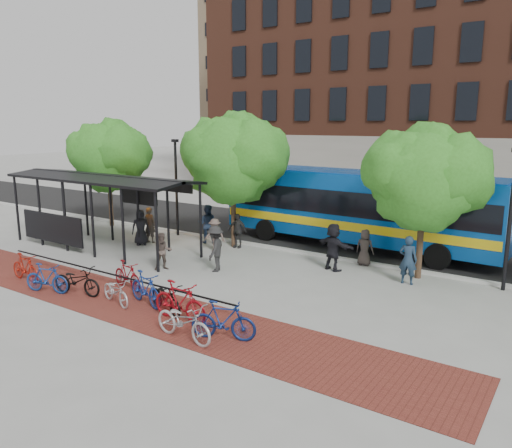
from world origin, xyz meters
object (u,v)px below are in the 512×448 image
Objects in this scene: bus_shelter at (99,186)px; bike_11 at (223,321)px; bike_3 at (47,278)px; tree_b at (235,155)px; pedestrian_4 at (237,231)px; bike_5 at (127,275)px; bike_4 at (77,281)px; bike_10 at (184,321)px; lamp_post_right at (511,216)px; pedestrian_2 at (207,224)px; bike_1 at (25,268)px; pedestrian_8 at (163,251)px; pedestrian_6 at (365,247)px; bus at (358,204)px; bike_7 at (146,289)px; bike_9 at (180,302)px; pedestrian_1 at (150,225)px; bike_6 at (116,291)px; pedestrian_7 at (408,260)px; pedestrian_9 at (215,249)px; pedestrian_3 at (215,235)px; bike_8 at (166,298)px; pedestrian_5 at (333,247)px; tree_c at (427,175)px; lamp_post_left at (176,185)px; pedestrian_0 at (141,227)px; tree_a at (109,153)px.

bus_shelter reaches higher than bike_11.
bike_3 is at bearing 72.21° from bike_11.
pedestrian_4 is at bearing -32.74° from tree_b.
bus_shelter is 6.14× the size of bike_5.
bike_4 is 0.93× the size of bike_10.
pedestrian_2 is (-13.55, -0.44, -1.77)m from lamp_post_right.
pedestrian_8 reaches higher than bike_1.
pedestrian_6 reaches higher than bike_10.
pedestrian_2 is (-7.75, 8.64, 0.41)m from bike_11.
bus is 12.80m from bike_10.
pedestrian_2 is at bearing -3.49° from bike_4.
bike_7 reaches higher than bike_5.
bike_9 is at bearing -97.06° from bike_5.
bike_1 is 0.91× the size of bike_4.
pedestrian_1 reaches higher than bike_10.
tree_b is 3.74× the size of bike_6.
bus is 5.85m from pedestrian_7.
pedestrian_2 is at bearing 27.47° from bike_5.
pedestrian_9 is at bearing 21.51° from bike_7.
bike_6 is 1.03× the size of pedestrian_4.
pedestrian_3 is 6.93m from pedestrian_6.
bike_8 is 9.06m from pedestrian_7.
bike_5 is at bearing 68.25° from pedestrian_5.
tree_c is at bearing -2.96° from pedestrian_3.
bike_5 is 8.22m from pedestrian_5.
tree_c is 3.20m from lamp_post_right.
pedestrian_6 is at bearing 3.77° from pedestrian_3.
bus_shelter reaches higher than pedestrian_7.
bike_6 is 10.61m from pedestrian_7.
bike_1 is at bearing 112.68° from bike_7.
bike_6 is at bearing -35.92° from bus_shelter.
pedestrian_9 reaches higher than bike_11.
bike_1 is 5.76m from bike_7.
bike_1 is 5.24m from pedestrian_8.
pedestrian_9 reaches higher than pedestrian_4.
bus_shelter is 5.70× the size of pedestrian_7.
bike_8 is at bearing 132.02° from pedestrian_1.
bike_8 is 4.86m from pedestrian_8.
bike_6 is 2.78m from bike_9.
bike_4 is 7.44m from pedestrian_3.
lamp_post_left is 2.97× the size of bike_5.
pedestrian_6 is 1.00× the size of pedestrian_8.
bus_shelter is 12.66m from pedestrian_6.
pedestrian_5 is (0.47, 8.50, 0.43)m from bike_10.
tree_b reaches higher than pedestrian_0.
lamp_post_left is at bearing 44.19° from bike_9.
pedestrian_8 is (-5.06, -8.08, -1.34)m from bus.
bus is at bearing 13.08° from tree_a.
bike_10 is at bearing -87.57° from bike_6.
pedestrian_6 is at bearing -13.51° from bike_9.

